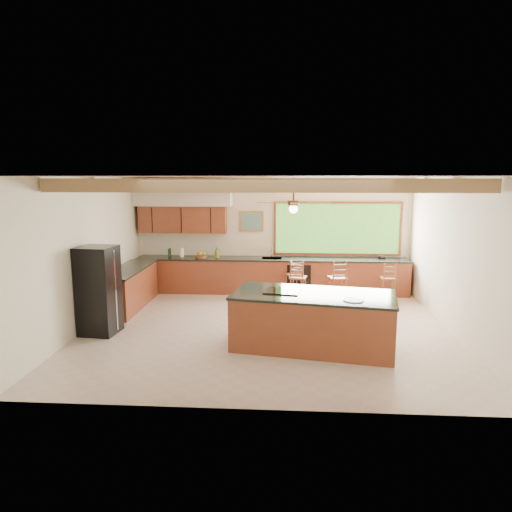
{
  "coord_description": "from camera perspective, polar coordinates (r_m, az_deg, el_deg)",
  "views": [
    {
      "loc": [
        0.34,
        -8.75,
        2.97
      ],
      "look_at": [
        -0.28,
        0.8,
        1.34
      ],
      "focal_mm": 32.0,
      "sensor_mm": 36.0,
      "label": 1
    }
  ],
  "objects": [
    {
      "name": "bar_stool_b",
      "position": [
        10.89,
        5.3,
        -2.82
      ],
      "size": [
        0.45,
        0.45,
        1.05
      ],
      "rotation": [
        0.0,
        0.0,
        -0.22
      ],
      "color": "brown",
      "rests_on": "ground"
    },
    {
      "name": "room_shell",
      "position": [
        9.45,
        0.59,
        5.1
      ],
      "size": [
        7.27,
        6.54,
        3.02
      ],
      "color": "beige",
      "rests_on": "ground"
    },
    {
      "name": "ground",
      "position": [
        9.25,
        1.4,
        -9.04
      ],
      "size": [
        7.2,
        7.2,
        0.0
      ],
      "primitive_type": "plane",
      "color": "beige",
      "rests_on": "ground"
    },
    {
      "name": "counter_run",
      "position": [
        11.61,
        -2.14,
        -2.78
      ],
      "size": [
        7.12,
        3.1,
        1.22
      ],
      "color": "brown",
      "rests_on": "ground"
    },
    {
      "name": "refrigerator",
      "position": [
        9.26,
        -19.07,
        -4.08
      ],
      "size": [
        0.73,
        0.71,
        1.7
      ],
      "rotation": [
        0.0,
        0.0,
        -0.1
      ],
      "color": "black",
      "rests_on": "ground"
    },
    {
      "name": "island",
      "position": [
        8.21,
        7.13,
        -7.97
      ],
      "size": [
        2.99,
        1.78,
        1.0
      ],
      "rotation": [
        0.0,
        0.0,
        -0.17
      ],
      "color": "brown",
      "rests_on": "ground"
    },
    {
      "name": "bar_stool_d",
      "position": [
        11.45,
        16.2,
        -2.79
      ],
      "size": [
        0.36,
        0.36,
        0.97
      ],
      "rotation": [
        0.0,
        0.0,
        0.04
      ],
      "color": "brown",
      "rests_on": "ground"
    },
    {
      "name": "bar_stool_a",
      "position": [
        11.35,
        4.75,
        -2.44
      ],
      "size": [
        0.47,
        0.47,
        1.0
      ],
      "rotation": [
        0.0,
        0.0,
        0.39
      ],
      "color": "brown",
      "rests_on": "ground"
    },
    {
      "name": "bar_stool_c",
      "position": [
        10.83,
        10.15,
        -2.83
      ],
      "size": [
        0.46,
        0.46,
        1.1
      ],
      "rotation": [
        0.0,
        0.0,
        0.2
      ],
      "color": "brown",
      "rests_on": "ground"
    }
  ]
}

